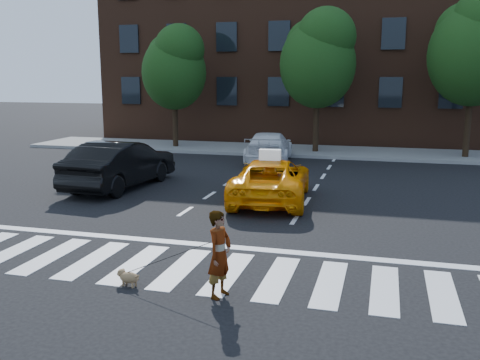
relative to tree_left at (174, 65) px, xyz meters
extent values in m
plane|color=black|center=(6.97, -17.00, -4.44)|extent=(120.00, 120.00, 0.00)
cube|color=silver|center=(6.97, -17.00, -4.43)|extent=(13.00, 2.40, 0.01)
cube|color=silver|center=(6.97, -15.40, -4.43)|extent=(12.00, 0.30, 0.01)
cube|color=slate|center=(6.97, 0.50, -4.37)|extent=(30.00, 4.00, 0.15)
cube|color=#4E2C1B|center=(6.97, 8.00, 1.56)|extent=(26.00, 10.00, 12.00)
cylinder|color=black|center=(-0.03, 0.00, -2.82)|extent=(0.28, 0.28, 3.25)
ellipsoid|color=#1A370F|center=(-0.03, 0.00, -0.41)|extent=(3.38, 3.38, 3.89)
sphere|color=#1A370F|center=(0.37, -0.20, 0.76)|extent=(2.60, 2.60, 2.60)
sphere|color=#1A370F|center=(-0.38, 0.25, 0.43)|extent=(2.34, 2.34, 2.34)
cylinder|color=black|center=(7.47, 0.00, -2.67)|extent=(0.28, 0.28, 3.55)
ellipsoid|color=#1A370F|center=(7.47, 0.00, -0.04)|extent=(3.69, 3.69, 4.25)
sphere|color=#1A370F|center=(7.87, -0.20, 1.24)|extent=(2.84, 2.84, 2.84)
sphere|color=#1A370F|center=(7.12, 0.25, 0.88)|extent=(2.56, 2.56, 2.56)
cylinder|color=black|center=(14.47, 0.00, -2.52)|extent=(0.28, 0.28, 3.85)
ellipsoid|color=#1A370F|center=(14.47, 0.00, 0.33)|extent=(4.00, 4.00, 4.60)
sphere|color=#1A370F|center=(14.12, 0.25, 1.33)|extent=(2.77, 2.77, 2.77)
imported|color=orange|center=(7.47, -10.61, -3.78)|extent=(2.68, 4.98, 1.33)
imported|color=black|center=(1.97, -10.00, -3.62)|extent=(2.11, 5.12, 1.65)
imported|color=white|center=(5.75, -3.07, -3.76)|extent=(2.45, 4.89, 1.36)
imported|color=#999999|center=(8.14, -18.10, -3.66)|extent=(0.51, 0.65, 1.56)
ellipsoid|color=#93674B|center=(6.38, -18.10, -4.27)|extent=(0.41, 0.28, 0.21)
sphere|color=#93674B|center=(6.20, -18.05, -4.22)|extent=(0.19, 0.19, 0.16)
sphere|color=#93674B|center=(6.14, -18.04, -4.25)|extent=(0.09, 0.09, 0.07)
cylinder|color=#93674B|center=(6.56, -18.14, -4.22)|extent=(0.11, 0.06, 0.09)
sphere|color=#93674B|center=(6.21, -18.00, -4.17)|extent=(0.07, 0.07, 0.06)
sphere|color=#93674B|center=(6.19, -18.10, -4.17)|extent=(0.07, 0.07, 0.06)
cylinder|color=#93674B|center=(6.26, -18.12, -4.39)|extent=(0.05, 0.05, 0.10)
cylinder|color=#93674B|center=(6.28, -18.03, -4.39)|extent=(0.05, 0.05, 0.10)
cylinder|color=#93674B|center=(6.48, -18.17, -4.39)|extent=(0.05, 0.05, 0.10)
cylinder|color=#93674B|center=(6.50, -18.08, -4.39)|extent=(0.05, 0.05, 0.10)
cube|color=white|center=(7.47, -10.81, -2.95)|extent=(0.67, 0.34, 0.32)
camera|label=1|loc=(10.84, -26.60, -0.60)|focal=40.00mm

